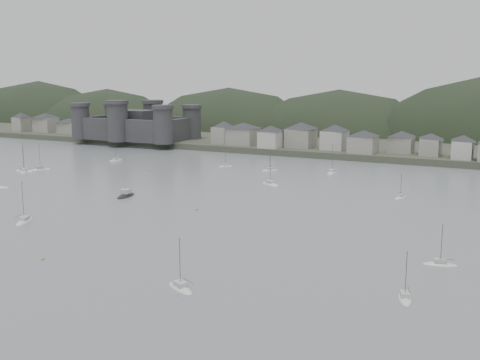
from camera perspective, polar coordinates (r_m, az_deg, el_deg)
The scene contains 9 objects.
ground at distance 117.53m, azimuth -17.29°, elevation -8.65°, with size 900.00×900.00×0.00m, color slate.
far_shore_land at distance 383.26m, azimuth 15.38°, elevation 4.51°, with size 900.00×250.00×3.00m, color #383D2D.
forested_ridge at distance 358.84m, azimuth 15.17°, elevation 2.10°, with size 851.55×103.94×102.57m.
castle at distance 327.21m, azimuth -10.30°, elevation 5.46°, with size 66.00×43.00×20.00m.
waterfront_town at distance 264.70m, azimuth 21.02°, elevation 3.36°, with size 451.48×28.46×12.92m.
sailboat_lead at distance 264.11m, azimuth -12.24°, elevation 1.94°, with size 3.41×7.69×10.17m.
moored_fleet at distance 170.84m, azimuth -6.47°, elevation -2.33°, with size 240.68×160.58×13.30m.
motor_launch_far at distance 183.90m, azimuth -11.30°, elevation -1.54°, with size 4.40×9.29×4.11m.
mooring_buoys at distance 160.02m, azimuth -8.17°, elevation -3.24°, with size 185.79×103.76×0.70m.
Camera 1 is at (79.51, -78.24, 37.03)m, focal length 42.87 mm.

